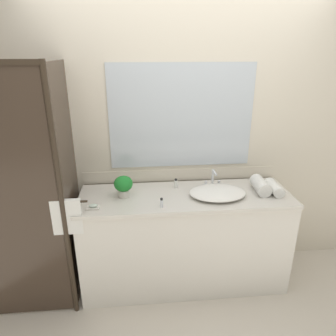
{
  "coord_description": "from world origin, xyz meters",
  "views": [
    {
      "loc": [
        -0.38,
        -2.31,
        2.05
      ],
      "look_at": [
        -0.15,
        0.0,
        1.15
      ],
      "focal_mm": 32.74,
      "sensor_mm": 36.0,
      "label": 1
    }
  ],
  "objects": [
    {
      "name": "faucet",
      "position": [
        0.26,
        0.13,
        0.96
      ],
      "size": [
        0.17,
        0.14,
        0.17
      ],
      "color": "silver",
      "rests_on": "vanity_cabinet"
    },
    {
      "name": "soap_dish",
      "position": [
        -0.75,
        -0.16,
        0.91
      ],
      "size": [
        0.1,
        0.07,
        0.04
      ],
      "color": "silver",
      "rests_on": "vanity_cabinet"
    },
    {
      "name": "wall_back_with_mirror",
      "position": [
        0.0,
        0.34,
        1.3
      ],
      "size": [
        4.4,
        0.06,
        2.6
      ],
      "color": "beige",
      "rests_on": "ground_plane"
    },
    {
      "name": "amenity_bottle_lotion",
      "position": [
        -0.22,
        -0.19,
        0.94
      ],
      "size": [
        0.02,
        0.02,
        0.08
      ],
      "color": "silver",
      "rests_on": "vanity_cabinet"
    },
    {
      "name": "rolled_towel_middle",
      "position": [
        0.65,
        -0.0,
        0.96
      ],
      "size": [
        0.13,
        0.25,
        0.12
      ],
      "primitive_type": "cylinder",
      "rotation": [
        1.57,
        0.0,
        -0.05
      ],
      "color": "white",
      "rests_on": "vanity_cabinet"
    },
    {
      "name": "potted_plant",
      "position": [
        -0.52,
        0.02,
        1.0
      ],
      "size": [
        0.16,
        0.16,
        0.18
      ],
      "color": "beige",
      "rests_on": "vanity_cabinet"
    },
    {
      "name": "rolled_towel_near_edge",
      "position": [
        0.76,
        -0.03,
        0.95
      ],
      "size": [
        0.1,
        0.24,
        0.09
      ],
      "primitive_type": "cylinder",
      "rotation": [
        1.57,
        0.0,
        -0.02
      ],
      "color": "white",
      "rests_on": "vanity_cabinet"
    },
    {
      "name": "sink_basin",
      "position": [
        0.26,
        -0.04,
        0.93
      ],
      "size": [
        0.48,
        0.35,
        0.06
      ],
      "primitive_type": "ellipsoid",
      "color": "white",
      "rests_on": "vanity_cabinet"
    },
    {
      "name": "amenity_bottle_shampoo",
      "position": [
        -0.07,
        0.14,
        0.94
      ],
      "size": [
        0.03,
        0.03,
        0.09
      ],
      "color": "white",
      "rests_on": "vanity_cabinet"
    },
    {
      "name": "ground_plane",
      "position": [
        0.0,
        0.0,
        0.0
      ],
      "size": [
        8.0,
        8.0,
        0.0
      ],
      "primitive_type": "plane",
      "color": "beige"
    },
    {
      "name": "vanity_cabinet",
      "position": [
        0.0,
        0.01,
        0.45
      ],
      "size": [
        1.8,
        0.58,
        0.9
      ],
      "color": "silver",
      "rests_on": "ground_plane"
    },
    {
      "name": "shower_enclosure",
      "position": [
        -1.28,
        -0.19,
        1.02
      ],
      "size": [
        1.2,
        0.59,
        2.0
      ],
      "color": "#2D2319",
      "rests_on": "ground_plane"
    }
  ]
}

